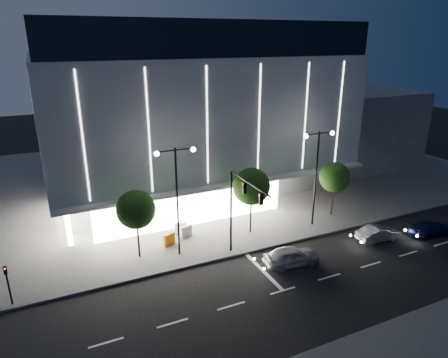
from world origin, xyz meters
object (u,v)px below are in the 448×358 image
(tree_left, at_px, (136,211))
(tree_mid, at_px, (252,188))
(tree_right, at_px, (334,179))
(barrier_d, at_px, (181,228))
(ped_signal_far, at_px, (8,281))
(traffic_mast, at_px, (240,202))
(street_lamp_east, at_px, (317,165))
(car_third, at_px, (430,228))
(barrier_a, at_px, (169,239))
(barrier_b, at_px, (186,231))
(car_second, at_px, (378,233))
(car_lead, at_px, (292,256))
(street_lamp_west, at_px, (177,187))

(tree_left, xyz_separation_m, tree_mid, (10.00, 0.00, 0.30))
(tree_right, xyz_separation_m, barrier_d, (-14.69, 2.42, -3.23))
(ped_signal_far, bearing_deg, traffic_mast, -4.15)
(street_lamp_east, bearing_deg, car_third, -34.82)
(tree_right, bearing_deg, tree_left, 180.00)
(barrier_a, height_order, barrier_b, same)
(tree_left, distance_m, barrier_b, 5.84)
(tree_right, relative_size, barrier_b, 5.01)
(ped_signal_far, distance_m, car_second, 28.65)
(car_second, bearing_deg, tree_right, 7.08)
(car_lead, height_order, car_third, car_lead)
(barrier_b, bearing_deg, barrier_a, -172.24)
(street_lamp_west, bearing_deg, tree_right, 3.64)
(ped_signal_far, bearing_deg, car_second, -6.45)
(tree_right, height_order, car_lead, tree_right)
(tree_left, bearing_deg, traffic_mast, -27.84)
(car_lead, relative_size, car_third, 1.03)
(street_lamp_east, xyz_separation_m, barrier_a, (-13.26, 1.82, -5.31))
(ped_signal_far, relative_size, car_third, 0.70)
(barrier_b, bearing_deg, tree_right, -22.07)
(barrier_a, bearing_deg, street_lamp_west, -106.73)
(street_lamp_west, bearing_deg, tree_left, 161.06)
(street_lamp_east, distance_m, barrier_b, 12.92)
(street_lamp_west, distance_m, car_third, 22.84)
(barrier_b, bearing_deg, car_lead, -67.61)
(ped_signal_far, bearing_deg, tree_mid, 7.55)
(traffic_mast, distance_m, barrier_a, 7.58)
(tree_mid, bearing_deg, street_lamp_west, -171.74)
(ped_signal_far, relative_size, car_second, 0.76)
(traffic_mast, bearing_deg, car_lead, -33.08)
(tree_left, distance_m, car_third, 25.57)
(street_lamp_east, height_order, tree_mid, street_lamp_east)
(street_lamp_east, distance_m, car_third, 11.56)
(tree_right, bearing_deg, street_lamp_east, -161.37)
(ped_signal_far, xyz_separation_m, tree_right, (28.03, 2.52, 2.00))
(barrier_d, bearing_deg, traffic_mast, -49.81)
(ped_signal_far, height_order, tree_right, tree_right)
(tree_mid, distance_m, barrier_a, 8.21)
(street_lamp_east, relative_size, tree_left, 1.57)
(ped_signal_far, distance_m, car_lead, 19.74)
(tree_mid, relative_size, tree_right, 1.12)
(traffic_mast, height_order, ped_signal_far, traffic_mast)
(car_lead, bearing_deg, ped_signal_far, 86.54)
(car_third, bearing_deg, car_second, 83.13)
(car_third, xyz_separation_m, barrier_b, (-19.91, 8.46, 0.03))
(tree_left, relative_size, tree_right, 1.04)
(traffic_mast, distance_m, tree_left, 7.95)
(car_lead, height_order, car_second, car_lead)
(tree_left, bearing_deg, car_lead, -29.62)
(tree_left, bearing_deg, ped_signal_far, -164.39)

